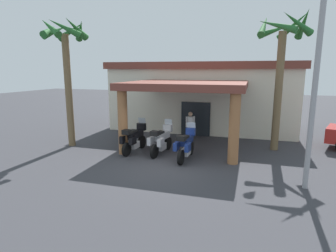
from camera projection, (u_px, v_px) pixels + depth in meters
name	position (u px, v px, depth m)	size (l,w,h in m)	color
ground_plane	(162.00, 165.00, 12.12)	(80.00, 80.00, 0.00)	#38383D
motel_building	(203.00, 95.00, 19.36)	(12.63, 10.90, 4.53)	silver
motorcycle_black	(134.00, 138.00, 13.92)	(0.73, 2.21, 1.61)	black
motorcycle_silver	(161.00, 140.00, 13.62)	(0.73, 2.21, 1.61)	black
motorcycle_blue	(186.00, 145.00, 12.75)	(0.71, 2.21, 1.61)	black
pedestrian	(190.00, 125.00, 15.59)	(0.45, 0.34, 1.77)	#3F334C
palm_tree_near_portico	(282.00, 51.00, 13.56)	(2.56, 2.71, 6.86)	brown
palm_tree_roadside	(66.00, 52.00, 14.31)	(2.37, 2.44, 6.61)	brown
roadside_sign	(321.00, 31.00, 8.76)	(1.40, 0.18, 7.96)	#99999E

